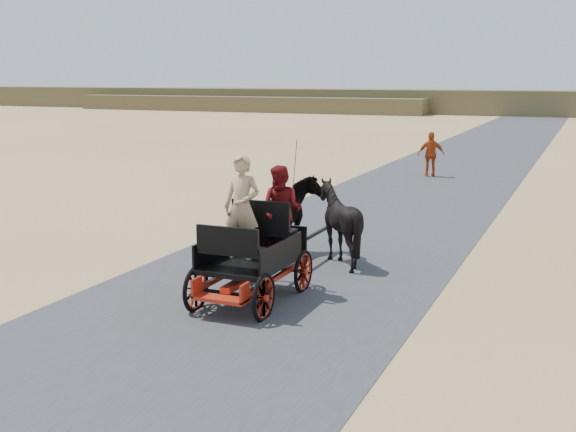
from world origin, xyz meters
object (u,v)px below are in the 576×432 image
at_px(horse_right, 339,223).
at_px(pedestrian, 431,154).
at_px(horse_left, 290,219).
at_px(carriage, 252,280).

height_order(horse_right, pedestrian, pedestrian).
xyz_separation_m(horse_left, pedestrian, (0.10, 13.75, 0.02)).
bearing_deg(horse_right, pedestrian, -85.82).
bearing_deg(pedestrian, horse_right, 76.03).
relative_size(horse_left, pedestrian, 1.16).
bearing_deg(horse_left, pedestrian, -90.40).
height_order(horse_left, pedestrian, pedestrian).
xyz_separation_m(carriage, horse_right, (0.55, 3.00, 0.49)).
bearing_deg(carriage, horse_left, 100.39).
height_order(carriage, pedestrian, pedestrian).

